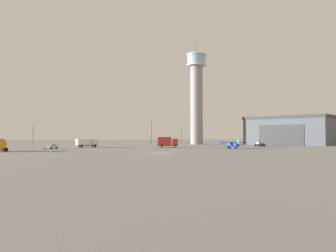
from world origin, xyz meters
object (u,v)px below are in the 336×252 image
object	(u,v)px
car_silver	(51,146)
light_post_west	(33,133)
traffic_cone_mid_apron	(173,152)
traffic_cone_near_left	(102,152)
truck_box_white	(87,142)
light_post_east	(151,129)
truck_box_red	(167,142)
control_tower	(197,93)
light_post_north	(182,133)
traffic_cone_near_right	(52,151)
car_black	(260,144)
truck_fuel_tanker_orange	(0,144)
airplane_blue	(233,144)

from	to	relation	value
car_silver	light_post_west	distance (m)	33.68
traffic_cone_mid_apron	traffic_cone_near_left	bearing A→B (deg)	168.41
truck_box_white	traffic_cone_near_left	distance (m)	33.11
light_post_east	car_silver	bearing A→B (deg)	-128.28
truck_box_red	car_silver	world-z (taller)	truck_box_red
control_tower	truck_box_red	bearing A→B (deg)	-113.76
light_post_west	light_post_north	xyz separation A→B (m)	(53.91, -2.96, -0.05)
truck_box_red	traffic_cone_near_right	world-z (taller)	truck_box_red
truck_box_white	truck_box_red	bearing A→B (deg)	-32.29
traffic_cone_near_right	control_tower	bearing A→B (deg)	54.31
light_post_west	traffic_cone_near_left	world-z (taller)	light_post_west
truck_box_red	car_black	world-z (taller)	truck_box_red
truck_fuel_tanker_orange	light_post_east	world-z (taller)	light_post_east
control_tower	light_post_west	bearing A→B (deg)	-170.04
truck_box_red	car_black	size ratio (longest dim) A/B	1.34
control_tower	traffic_cone_mid_apron	bearing A→B (deg)	-102.16
truck_box_white	car_silver	world-z (taller)	truck_box_white
light_post_west	light_post_east	bearing A→B (deg)	6.40
light_post_north	traffic_cone_mid_apron	world-z (taller)	light_post_north
light_post_west	light_post_north	size ratio (longest dim) A/B	1.01
truck_fuel_tanker_orange	car_silver	world-z (taller)	truck_fuel_tanker_orange
control_tower	light_post_east	size ratio (longest dim) A/B	3.95
car_silver	truck_box_red	bearing A→B (deg)	116.12
airplane_blue	traffic_cone_near_right	size ratio (longest dim) A/B	13.47
truck_box_red	light_post_west	distance (m)	51.90
light_post_west	light_post_east	world-z (taller)	light_post_east
car_black	truck_box_white	bearing A→B (deg)	-89.20
traffic_cone_near_right	light_post_west	bearing A→B (deg)	115.02
car_black	traffic_cone_near_left	world-z (taller)	car_black
truck_box_white	light_post_west	xyz separation A→B (m)	(-23.18, 18.60, 3.09)
traffic_cone_near_left	light_post_north	bearing A→B (deg)	66.06
car_black	light_post_north	xyz separation A→B (m)	(-25.03, 10.71, 3.81)
car_silver	car_black	bearing A→B (deg)	113.29
truck_fuel_tanker_orange	car_black	size ratio (longest dim) A/B	1.45
traffic_cone_near_right	truck_box_red	bearing A→B (deg)	43.58
truck_fuel_tanker_orange	traffic_cone_near_right	bearing A→B (deg)	-136.18
light_post_east	airplane_blue	bearing A→B (deg)	-56.42
airplane_blue	traffic_cone_mid_apron	bearing A→B (deg)	125.69
traffic_cone_near_left	traffic_cone_near_right	size ratio (longest dim) A/B	1.03
truck_box_red	traffic_cone_near_left	xyz separation A→B (m)	(-14.98, -30.48, -1.43)
car_black	light_post_east	size ratio (longest dim) A/B	0.45
truck_box_white	traffic_cone_mid_apron	xyz separation A→B (m)	(24.38, -34.62, -1.20)
car_silver	light_post_east	bearing A→B (deg)	150.96
truck_box_red	truck_box_white	bearing A→B (deg)	-179.22
truck_fuel_tanker_orange	light_post_west	size ratio (longest dim) A/B	0.89
truck_box_red	truck_fuel_tanker_orange	bearing A→B (deg)	-147.56
truck_box_red	traffic_cone_near_right	xyz separation A→B (m)	(-26.80, -25.51, -1.44)
airplane_blue	traffic_cone_mid_apron	xyz separation A→B (m)	(-18.15, -23.69, -0.90)
airplane_blue	traffic_cone_near_left	xyz separation A→B (m)	(-32.78, -20.69, -0.89)
traffic_cone_near_left	control_tower	bearing A→B (deg)	65.02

